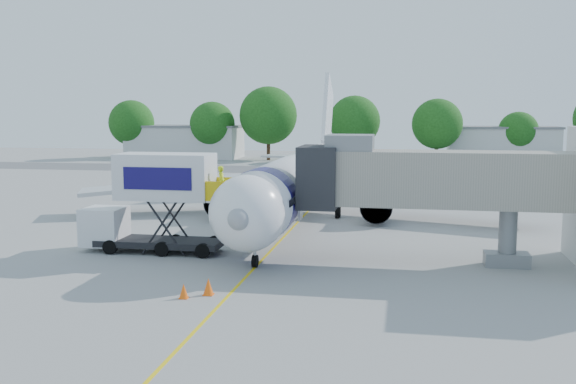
% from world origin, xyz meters
% --- Properties ---
extents(ground, '(160.00, 160.00, 0.00)m').
position_xyz_m(ground, '(0.00, 0.00, 0.00)').
color(ground, '#979794').
rests_on(ground, ground).
extents(guidance_line, '(0.15, 70.00, 0.01)m').
position_xyz_m(guidance_line, '(0.00, 0.00, 0.01)').
color(guidance_line, yellow).
rests_on(guidance_line, ground).
extents(taxiway_strip, '(120.00, 10.00, 0.01)m').
position_xyz_m(taxiway_strip, '(0.00, 42.00, 0.00)').
color(taxiway_strip, '#59595B').
rests_on(taxiway_strip, ground).
extents(aircraft, '(34.17, 37.73, 11.35)m').
position_xyz_m(aircraft, '(0.00, 4.12, 2.95)').
color(aircraft, white).
rests_on(aircraft, ground).
extents(jet_bridge, '(13.90, 3.20, 6.60)m').
position_xyz_m(jet_bridge, '(7.99, -7.00, 4.34)').
color(jet_bridge, gray).
rests_on(jet_bridge, ground).
extents(catering_hiloader, '(8.50, 2.44, 5.50)m').
position_xyz_m(catering_hiloader, '(-6.27, -7.00, 2.76)').
color(catering_hiloader, black).
rests_on(catering_hiloader, ground).
extents(ground_tug, '(3.98, 3.10, 1.42)m').
position_xyz_m(ground_tug, '(-3.25, -19.24, 0.74)').
color(ground_tug, silver).
rests_on(ground_tug, ground).
extents(safety_cone_a, '(0.40, 0.40, 0.63)m').
position_xyz_m(safety_cone_a, '(-1.74, -15.22, 0.30)').
color(safety_cone_a, '#FF5C0D').
rests_on(safety_cone_a, ground).
extents(safety_cone_b, '(0.46, 0.46, 0.73)m').
position_xyz_m(safety_cone_b, '(-0.87, -14.56, 0.35)').
color(safety_cone_b, '#FF5C0D').
rests_on(safety_cone_b, ground).
extents(outbuilding_left, '(18.40, 8.40, 5.30)m').
position_xyz_m(outbuilding_left, '(-28.00, 60.00, 2.66)').
color(outbuilding_left, silver).
rests_on(outbuilding_left, ground).
extents(outbuilding_right, '(16.40, 7.40, 5.30)m').
position_xyz_m(outbuilding_right, '(22.00, 62.00, 2.66)').
color(outbuilding_right, silver).
rests_on(outbuilding_right, ground).
extents(tree_a, '(7.35, 7.35, 9.37)m').
position_xyz_m(tree_a, '(-36.42, 58.26, 5.68)').
color(tree_a, '#382314').
rests_on(tree_a, ground).
extents(tree_b, '(7.13, 7.13, 9.09)m').
position_xyz_m(tree_b, '(-22.65, 57.80, 5.52)').
color(tree_b, '#382314').
rests_on(tree_b, ground).
extents(tree_c, '(8.95, 8.95, 11.41)m').
position_xyz_m(tree_c, '(-13.55, 57.61, 6.93)').
color(tree_c, '#382314').
rests_on(tree_c, ground).
extents(tree_d, '(7.83, 7.83, 9.99)m').
position_xyz_m(tree_d, '(-0.29, 58.63, 6.06)').
color(tree_d, '#382314').
rests_on(tree_d, ground).
extents(tree_e, '(7.42, 7.42, 9.46)m').
position_xyz_m(tree_e, '(12.02, 57.20, 5.74)').
color(tree_e, '#382314').
rests_on(tree_e, ground).
extents(tree_f, '(5.92, 5.92, 7.55)m').
position_xyz_m(tree_f, '(24.04, 60.57, 4.57)').
color(tree_f, '#382314').
rests_on(tree_f, ground).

